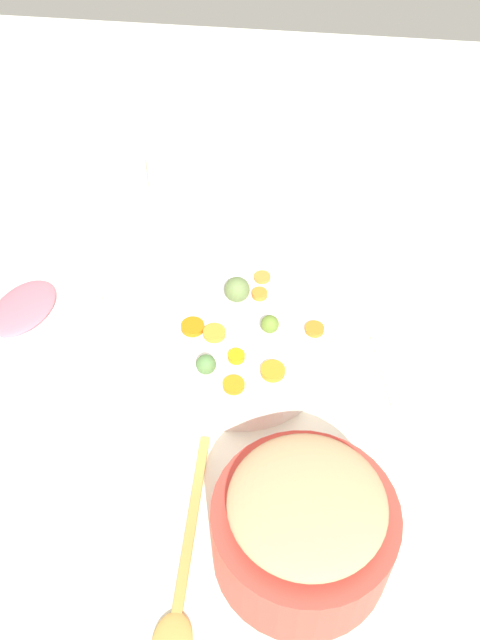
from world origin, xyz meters
The scene contains 20 objects.
tabletop centered at (0.00, 0.00, 0.01)m, with size 2.40×2.40×0.02m, color silver.
serving_bowl_carrots centered at (-0.03, -0.02, 0.06)m, with size 0.30×0.30×0.09m, color white.
metal_pot centered at (0.09, -0.35, 0.08)m, with size 0.24×0.24×0.12m, color red.
stuffing_mound centered at (0.09, -0.35, 0.16)m, with size 0.20×0.20×0.05m, color tan.
carrot_slice_0 centered at (-0.03, -0.14, 0.11)m, with size 0.03×0.03×0.01m, color orange.
carrot_slice_1 centered at (0.03, -0.11, 0.11)m, with size 0.04×0.04×0.01m, color orange.
carrot_slice_2 centered at (-0.07, -0.04, 0.11)m, with size 0.04×0.04×0.01m, color orange.
carrot_slice_3 centered at (-0.01, 0.05, 0.11)m, with size 0.03×0.03×0.01m, color orange.
carrot_slice_4 centered at (-0.11, -0.04, 0.11)m, with size 0.04×0.04×0.01m, color orange.
carrot_slice_5 centered at (-0.03, -0.09, 0.11)m, with size 0.03×0.03×0.01m, color orange.
carrot_slice_6 centered at (-0.01, 0.09, 0.11)m, with size 0.03×0.03×0.01m, color orange.
carrot_slice_7 centered at (0.09, -0.02, 0.11)m, with size 0.03×0.03×0.01m, color orange.
brussels_sprout_0 centered at (-0.07, -0.12, 0.12)m, with size 0.03×0.03×0.03m, color #4E763E.
brussels_sprout_1 centered at (0.02, -0.02, 0.12)m, with size 0.03×0.03×0.03m, color olive.
brussels_sprout_2 centered at (-0.04, 0.04, 0.13)m, with size 0.04×0.04×0.04m, color #5E7540.
wooden_spoon centered at (-0.06, -0.42, 0.03)m, with size 0.05×0.34×0.01m.
casserole_dish centered at (-0.41, 0.38, 0.07)m, with size 0.26×0.26×0.11m, color white.
ham_plate centered at (-0.42, 0.03, 0.03)m, with size 0.27×0.27×0.01m, color white.
ham_slice_main centered at (-0.43, 0.03, 0.04)m, with size 0.14×0.10×0.02m, color #D16372.
dish_towel centered at (0.28, 0.00, 0.02)m, with size 0.16×0.14×0.01m, color silver.
Camera 1 is at (0.06, -0.75, 0.94)m, focal length 38.63 mm.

